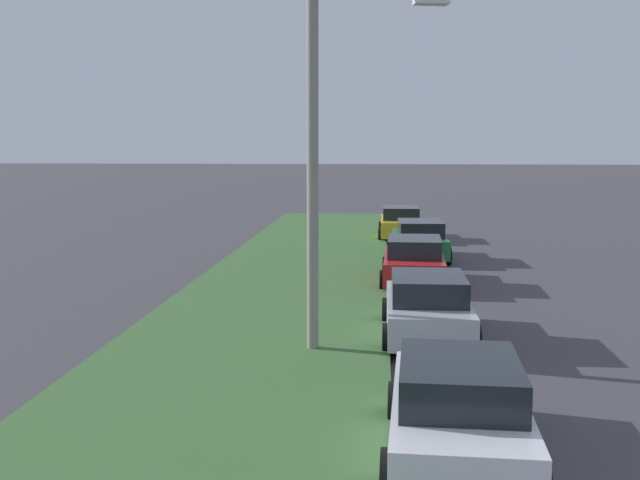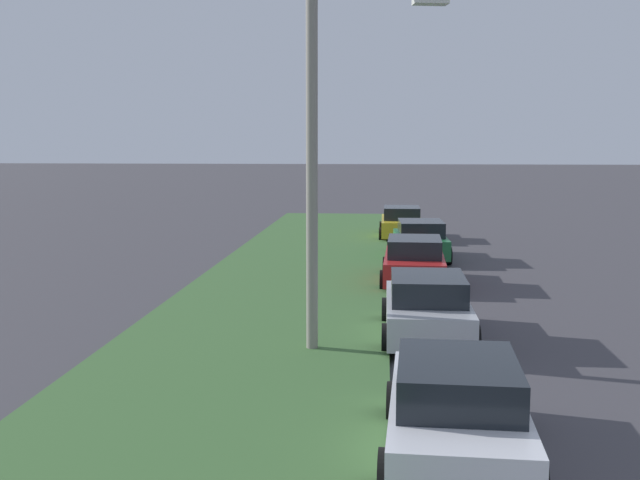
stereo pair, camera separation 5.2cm
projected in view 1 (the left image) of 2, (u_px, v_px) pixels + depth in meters
The scene contains 7 objects.
grass_median at pixel (252, 341), 17.02m from camera, with size 60.00×6.00×0.12m, color #3D6633.
parked_car_white at pixel (458, 410), 10.69m from camera, with size 4.37×2.16×1.47m.
parked_car_silver at pixel (428, 307), 17.34m from camera, with size 4.31×2.03×1.47m.
parked_car_red at pixel (414, 261), 24.02m from camera, with size 4.35×2.12×1.47m.
parked_car_green at pixel (420, 240), 29.19m from camera, with size 4.37×2.16×1.47m.
parked_car_yellow at pixel (401, 223), 35.46m from camera, with size 4.31×2.03×1.47m.
streetlight at pixel (330, 142), 15.73m from camera, with size 0.81×2.86×7.50m.
Camera 1 is at (-6.43, 5.02, 4.38)m, focal length 43.61 mm.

